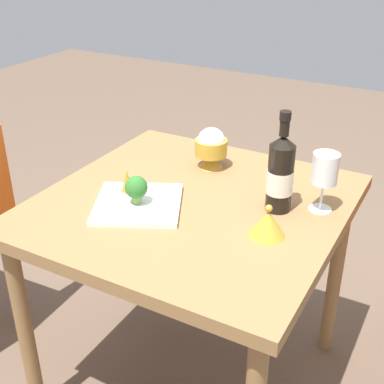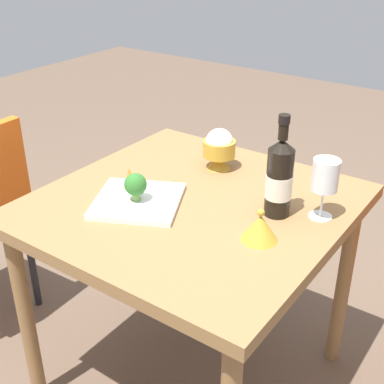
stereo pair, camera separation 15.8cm
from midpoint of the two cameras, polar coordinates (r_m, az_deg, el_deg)
name	(u,v)px [view 2 (the right image)]	position (r m, az deg, el deg)	size (l,w,h in m)	color
ground_plane	(192,375)	(2.04, 2.34, -19.31)	(8.00, 8.00, 0.00)	brown
dining_table	(192,225)	(1.63, 2.77, -3.67)	(0.89, 0.89, 0.73)	olive
wine_bottle	(279,178)	(1.50, 12.46, 1.47)	(0.08, 0.08, 0.30)	black
wine_glass	(325,177)	(1.51, 17.21, 1.54)	(0.08, 0.08, 0.18)	white
rice_bowl	(219,148)	(1.78, 5.53, 4.73)	(0.11, 0.11, 0.14)	gold
rice_bowl_lid	(260,227)	(1.41, 10.60, -3.88)	(0.10, 0.10, 0.09)	gold
serving_plate	(138,201)	(1.57, -3.07, -1.05)	(0.33, 0.33, 0.02)	white
broccoli_floret	(136,185)	(1.54, -3.25, 0.68)	(0.07, 0.07, 0.09)	#729E4C
carrot_garnish_left	(130,178)	(1.62, -4.05, 1.45)	(0.04, 0.04, 0.07)	orange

